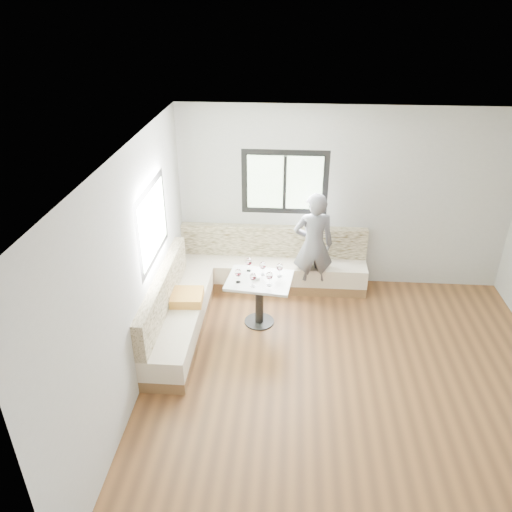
% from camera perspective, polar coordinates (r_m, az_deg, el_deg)
% --- Properties ---
extents(room, '(5.01, 5.01, 2.81)m').
position_cam_1_polar(room, '(5.48, 11.25, -2.86)').
color(room, brown).
rests_on(room, ground).
extents(banquette, '(2.90, 2.80, 0.95)m').
position_cam_1_polar(banquette, '(7.36, -2.52, -3.46)').
color(banquette, brown).
rests_on(banquette, ground).
extents(table, '(0.94, 0.77, 0.71)m').
position_cam_1_polar(table, '(6.88, 0.39, -3.93)').
color(table, black).
rests_on(table, ground).
extents(person, '(0.65, 0.47, 1.66)m').
position_cam_1_polar(person, '(7.46, 6.57, 1.21)').
color(person, '#5C5C63').
rests_on(person, ground).
extents(olive_ramekin, '(0.10, 0.10, 0.04)m').
position_cam_1_polar(olive_ramekin, '(6.78, -0.00, -2.49)').
color(olive_ramekin, white).
rests_on(olive_ramekin, table).
extents(wine_glass_a, '(0.09, 0.09, 0.20)m').
position_cam_1_polar(wine_glass_a, '(6.65, -2.07, -1.98)').
color(wine_glass_a, white).
rests_on(wine_glass_a, table).
extents(wine_glass_b, '(0.09, 0.09, 0.20)m').
position_cam_1_polar(wine_glass_b, '(6.56, -0.35, -2.43)').
color(wine_glass_b, white).
rests_on(wine_glass_b, table).
extents(wine_glass_c, '(0.09, 0.09, 0.20)m').
position_cam_1_polar(wine_glass_c, '(6.58, 1.54, -2.32)').
color(wine_glass_c, white).
rests_on(wine_glass_c, table).
extents(wine_glass_d, '(0.09, 0.09, 0.20)m').
position_cam_1_polar(wine_glass_d, '(6.82, 0.77, -1.14)').
color(wine_glass_d, white).
rests_on(wine_glass_d, table).
extents(wine_glass_e, '(0.09, 0.09, 0.20)m').
position_cam_1_polar(wine_glass_e, '(6.79, 2.72, -1.32)').
color(wine_glass_e, white).
rests_on(wine_glass_e, table).
extents(wine_glass_f, '(0.09, 0.09, 0.20)m').
position_cam_1_polar(wine_glass_f, '(6.92, -0.83, -0.69)').
color(wine_glass_f, white).
rests_on(wine_glass_f, table).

